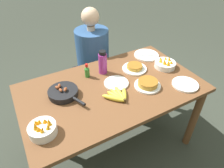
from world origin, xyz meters
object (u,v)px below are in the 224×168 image
(empty_plate_far_left, at_px, (146,55))
(person_figure, at_px, (94,68))
(frittata_plate_side, at_px, (148,84))
(water_bottle, at_px, (103,63))
(hot_sauce_bottle, at_px, (87,71))
(empty_plate_near_front, at_px, (116,83))
(fruit_bowl_mango, at_px, (43,129))
(frittata_plate_center, at_px, (135,68))
(fruit_bowl_citrus, at_px, (165,64))
(banana_bunch, at_px, (118,96))
(skillet, at_px, (64,93))
(empty_plate_far_right, at_px, (185,84))

(empty_plate_far_left, height_order, person_figure, person_figure)
(frittata_plate_side, bearing_deg, water_bottle, 122.20)
(hot_sauce_bottle, bearing_deg, empty_plate_far_left, 3.56)
(empty_plate_near_front, xyz_separation_m, hot_sauce_bottle, (-0.17, 0.22, 0.05))
(frittata_plate_side, xyz_separation_m, fruit_bowl_mango, (-0.90, -0.07, 0.02))
(fruit_bowl_mango, bearing_deg, empty_plate_far_left, 22.24)
(frittata_plate_center, distance_m, fruit_bowl_citrus, 0.30)
(banana_bunch, distance_m, hot_sauce_bottle, 0.40)
(fruit_bowl_mango, distance_m, person_figure, 1.26)
(skillet, height_order, empty_plate_far_left, skillet)
(frittata_plate_center, bearing_deg, empty_plate_far_right, -59.80)
(banana_bunch, bearing_deg, fruit_bowl_citrus, 14.75)
(frittata_plate_side, height_order, empty_plate_far_right, frittata_plate_side)
(empty_plate_far_left, bearing_deg, frittata_plate_side, -125.92)
(water_bottle, bearing_deg, frittata_plate_side, -57.80)
(fruit_bowl_citrus, distance_m, water_bottle, 0.61)
(frittata_plate_center, xyz_separation_m, empty_plate_near_front, (-0.27, -0.11, -0.01))
(fruit_bowl_mango, bearing_deg, empty_plate_far_right, -3.70)
(frittata_plate_center, relative_size, frittata_plate_side, 1.03)
(banana_bunch, bearing_deg, fruit_bowl_mango, -173.86)
(banana_bunch, bearing_deg, water_bottle, 81.30)
(empty_plate_near_front, distance_m, fruit_bowl_citrus, 0.55)
(frittata_plate_side, xyz_separation_m, empty_plate_near_front, (-0.22, 0.16, -0.02))
(skillet, relative_size, empty_plate_far_left, 1.37)
(empty_plate_far_right, relative_size, water_bottle, 1.00)
(skillet, distance_m, frittata_plate_center, 0.72)
(frittata_plate_center, bearing_deg, frittata_plate_side, -100.85)
(empty_plate_far_right, xyz_separation_m, fruit_bowl_mango, (-1.20, 0.08, 0.03))
(frittata_plate_side, bearing_deg, hot_sauce_bottle, 135.36)
(empty_plate_far_right, distance_m, fruit_bowl_mango, 1.20)
(water_bottle, bearing_deg, hot_sauce_bottle, 175.90)
(empty_plate_far_right, xyz_separation_m, hot_sauce_bottle, (-0.69, 0.53, 0.05))
(fruit_bowl_citrus, bearing_deg, banana_bunch, -165.25)
(skillet, xyz_separation_m, empty_plate_far_left, (0.97, 0.19, -0.02))
(banana_bunch, distance_m, water_bottle, 0.39)
(hot_sauce_bottle, distance_m, person_figure, 0.65)
(person_figure, bearing_deg, empty_plate_near_front, -97.74)
(frittata_plate_center, bearing_deg, empty_plate_far_left, 30.94)
(skillet, distance_m, frittata_plate_side, 0.70)
(empty_plate_far_left, bearing_deg, hot_sauce_bottle, -176.44)
(fruit_bowl_citrus, bearing_deg, frittata_plate_side, -153.90)
(empty_plate_far_right, height_order, water_bottle, water_bottle)
(frittata_plate_side, relative_size, hot_sauce_bottle, 1.69)
(empty_plate_far_left, relative_size, fruit_bowl_mango, 1.41)
(skillet, bearing_deg, empty_plate_far_right, 46.07)
(frittata_plate_center, relative_size, fruit_bowl_mango, 1.28)
(water_bottle, bearing_deg, banana_bunch, -98.70)
(empty_plate_far_left, height_order, empty_plate_far_right, same)
(banana_bunch, relative_size, empty_plate_far_right, 1.04)
(empty_plate_far_left, bearing_deg, empty_plate_far_right, -91.45)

